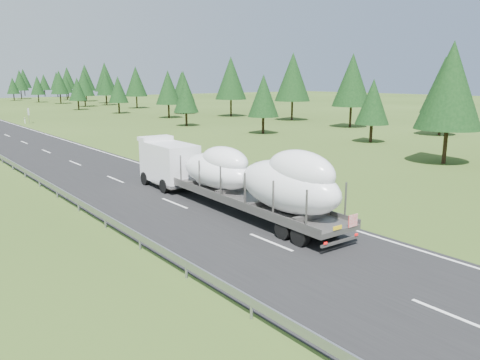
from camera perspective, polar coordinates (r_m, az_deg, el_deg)
ground at (r=17.41m, az=24.62°, el=-14.93°), size 400.00×400.00×0.00m
highway_sign at (r=89.47m, az=-24.40°, el=7.47°), size 0.08×0.90×2.60m
tree_line_right at (r=107.96m, az=-8.35°, el=11.83°), size 27.38×254.80×12.57m
boat_truck at (r=27.36m, az=-0.92°, el=0.75°), size 3.14×18.67×4.26m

